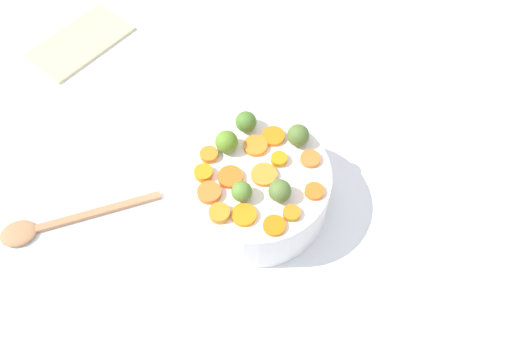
# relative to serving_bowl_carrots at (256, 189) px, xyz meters

# --- Properties ---
(tabletop) EXTENTS (2.40, 2.40, 0.02)m
(tabletop) POSITION_rel_serving_bowl_carrots_xyz_m (-0.02, -0.02, -0.05)
(tabletop) COLOR white
(tabletop) RESTS_ON ground
(serving_bowl_carrots) EXTENTS (0.23, 0.23, 0.09)m
(serving_bowl_carrots) POSITION_rel_serving_bowl_carrots_xyz_m (0.00, 0.00, 0.00)
(serving_bowl_carrots) COLOR white
(serving_bowl_carrots) RESTS_ON tabletop
(carrot_slice_0) EXTENTS (0.03, 0.03, 0.01)m
(carrot_slice_0) POSITION_rel_serving_bowl_carrots_xyz_m (-0.01, -0.08, 0.05)
(carrot_slice_0) COLOR orange
(carrot_slice_0) RESTS_ON serving_bowl_carrots
(carrot_slice_1) EXTENTS (0.05, 0.05, 0.01)m
(carrot_slice_1) POSITION_rel_serving_bowl_carrots_xyz_m (-0.07, 0.00, 0.05)
(carrot_slice_1) COLOR orange
(carrot_slice_1) RESTS_ON serving_bowl_carrots
(carrot_slice_2) EXTENTS (0.04, 0.04, 0.01)m
(carrot_slice_2) POSITION_rel_serving_bowl_carrots_xyz_m (0.08, -0.03, 0.05)
(carrot_slice_2) COLOR orange
(carrot_slice_2) RESTS_ON serving_bowl_carrots
(carrot_slice_3) EXTENTS (0.05, 0.05, 0.01)m
(carrot_slice_3) POSITION_rel_serving_bowl_carrots_xyz_m (0.02, -0.03, 0.05)
(carrot_slice_3) COLOR orange
(carrot_slice_3) RESTS_ON serving_bowl_carrots
(carrot_slice_4) EXTENTS (0.05, 0.05, 0.01)m
(carrot_slice_4) POSITION_rel_serving_bowl_carrots_xyz_m (0.07, 0.01, 0.05)
(carrot_slice_4) COLOR orange
(carrot_slice_4) RESTS_ON serving_bowl_carrots
(carrot_slice_5) EXTENTS (0.05, 0.05, 0.01)m
(carrot_slice_5) POSITION_rel_serving_bowl_carrots_xyz_m (-0.05, -0.01, 0.05)
(carrot_slice_5) COLOR orange
(carrot_slice_5) RESTS_ON serving_bowl_carrots
(carrot_slice_6) EXTENTS (0.04, 0.04, 0.01)m
(carrot_slice_6) POSITION_rel_serving_bowl_carrots_xyz_m (0.07, 0.05, 0.05)
(carrot_slice_6) COLOR orange
(carrot_slice_6) RESTS_ON serving_bowl_carrots
(carrot_slice_7) EXTENTS (0.04, 0.04, 0.01)m
(carrot_slice_7) POSITION_rel_serving_bowl_carrots_xyz_m (-0.05, 0.07, 0.05)
(carrot_slice_7) COLOR orange
(carrot_slice_7) RESTS_ON serving_bowl_carrots
(carrot_slice_8) EXTENTS (0.03, 0.03, 0.01)m
(carrot_slice_8) POSITION_rel_serving_bowl_carrots_xyz_m (-0.03, 0.02, 0.05)
(carrot_slice_8) COLOR orange
(carrot_slice_8) RESTS_ON serving_bowl_carrots
(carrot_slice_9) EXTENTS (0.04, 0.04, 0.01)m
(carrot_slice_9) POSITION_rel_serving_bowl_carrots_xyz_m (0.03, -0.07, 0.05)
(carrot_slice_9) COLOR orange
(carrot_slice_9) RESTS_ON serving_bowl_carrots
(carrot_slice_10) EXTENTS (0.03, 0.03, 0.01)m
(carrot_slice_10) POSITION_rel_serving_bowl_carrots_xyz_m (0.05, 0.07, 0.05)
(carrot_slice_10) COLOR orange
(carrot_slice_10) RESTS_ON serving_bowl_carrots
(carrot_slice_11) EXTENTS (0.03, 0.03, 0.01)m
(carrot_slice_11) POSITION_rel_serving_bowl_carrots_xyz_m (0.00, 0.09, 0.05)
(carrot_slice_11) COLOR orange
(carrot_slice_11) RESTS_ON serving_bowl_carrots
(carrot_slice_12) EXTENTS (0.05, 0.05, 0.01)m
(carrot_slice_12) POSITION_rel_serving_bowl_carrots_xyz_m (-0.00, 0.01, 0.05)
(carrot_slice_12) COLOR orange
(carrot_slice_12) RESTS_ON serving_bowl_carrots
(carrot_slice_13) EXTENTS (0.05, 0.05, 0.01)m
(carrot_slice_13) POSITION_rel_serving_bowl_carrots_xyz_m (0.06, -0.05, 0.05)
(carrot_slice_13) COLOR orange
(carrot_slice_13) RESTS_ON serving_bowl_carrots
(brussels_sprout_0) EXTENTS (0.03, 0.03, 0.03)m
(brussels_sprout_0) POSITION_rel_serving_bowl_carrots_xyz_m (-0.03, -0.06, 0.06)
(brussels_sprout_0) COLOR #5A8726
(brussels_sprout_0) RESTS_ON serving_bowl_carrots
(brussels_sprout_1) EXTENTS (0.03, 0.03, 0.03)m
(brussels_sprout_1) POSITION_rel_serving_bowl_carrots_xyz_m (-0.07, -0.04, 0.06)
(brussels_sprout_1) COLOR #4A752B
(brussels_sprout_1) RESTS_ON serving_bowl_carrots
(brussels_sprout_2) EXTENTS (0.03, 0.03, 0.03)m
(brussels_sprout_2) POSITION_rel_serving_bowl_carrots_xyz_m (-0.08, 0.04, 0.06)
(brussels_sprout_2) COLOR #516E30
(brussels_sprout_2) RESTS_ON serving_bowl_carrots
(brussels_sprout_3) EXTENTS (0.03, 0.03, 0.03)m
(brussels_sprout_3) POSITION_rel_serving_bowl_carrots_xyz_m (0.04, -0.01, 0.06)
(brussels_sprout_3) COLOR #598332
(brussels_sprout_3) RESTS_ON serving_bowl_carrots
(brussels_sprout_4) EXTENTS (0.03, 0.03, 0.03)m
(brussels_sprout_4) POSITION_rel_serving_bowl_carrots_xyz_m (0.02, 0.05, 0.06)
(brussels_sprout_4) COLOR #557334
(brussels_sprout_4) RESTS_ON serving_bowl_carrots
(wooden_spoon) EXTENTS (0.18, 0.22, 0.01)m
(wooden_spoon) POSITION_rel_serving_bowl_carrots_xyz_m (0.15, -0.29, -0.04)
(wooden_spoon) COLOR #AB7952
(wooden_spoon) RESTS_ON tabletop
(dish_towel) EXTENTS (0.22, 0.17, 0.01)m
(dish_towel) POSITION_rel_serving_bowl_carrots_xyz_m (-0.22, -0.44, -0.04)
(dish_towel) COLOR #C9BC8C
(dish_towel) RESTS_ON tabletop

